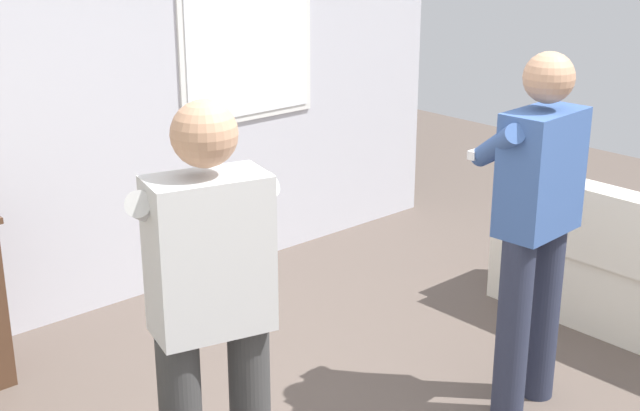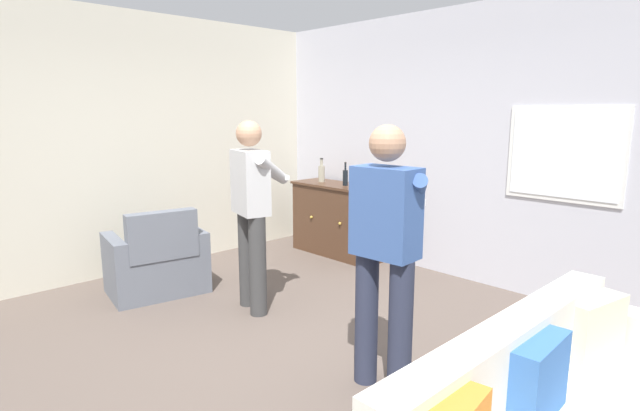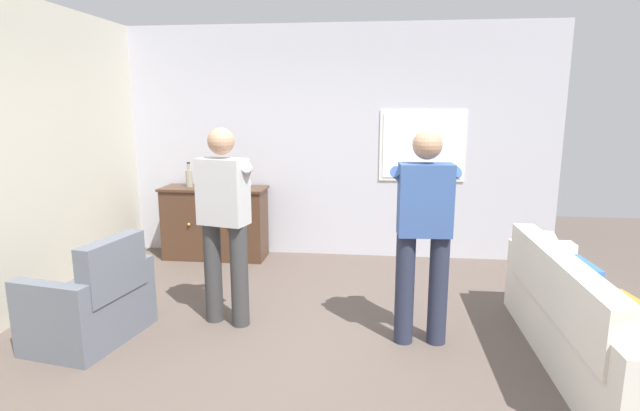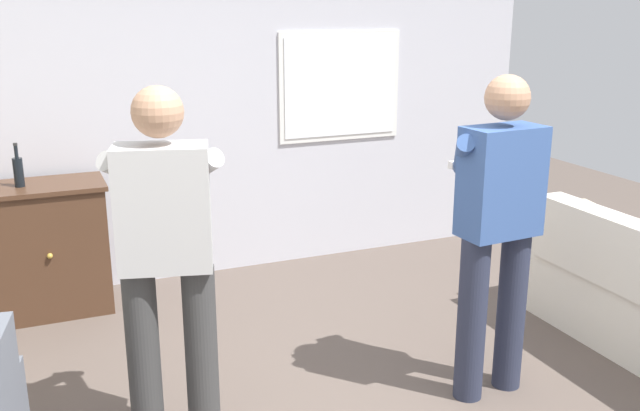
# 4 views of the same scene
# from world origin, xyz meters

# --- Properties ---
(wall_back_with_window) EXTENTS (5.20, 0.15, 2.80)m
(wall_back_with_window) POSITION_xyz_m (0.02, 2.66, 1.40)
(wall_back_with_window) COLOR silver
(wall_back_with_window) RESTS_ON ground
(person_standing_left) EXTENTS (0.54, 0.51, 1.68)m
(person_standing_left) POSITION_xyz_m (-0.78, 0.49, 0.94)
(person_standing_left) COLOR #383838
(person_standing_left) RESTS_ON ground
(person_standing_right) EXTENTS (0.56, 0.49, 1.68)m
(person_standing_right) POSITION_xyz_m (0.84, 0.31, 0.94)
(person_standing_right) COLOR #282D42
(person_standing_right) RESTS_ON ground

